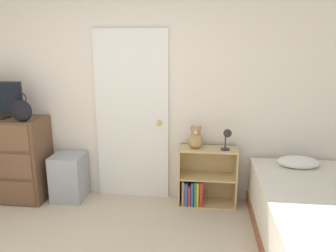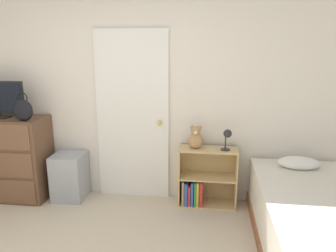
{
  "view_description": "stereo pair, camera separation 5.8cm",
  "coord_description": "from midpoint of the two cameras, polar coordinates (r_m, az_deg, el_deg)",
  "views": [
    {
      "loc": [
        1.01,
        -1.72,
        1.84
      ],
      "look_at": [
        0.62,
        1.78,
        0.96
      ],
      "focal_mm": 35.0,
      "sensor_mm": 36.0,
      "label": 1
    },
    {
      "loc": [
        1.06,
        -1.71,
        1.84
      ],
      "look_at": [
        0.62,
        1.78,
        0.96
      ],
      "focal_mm": 35.0,
      "sensor_mm": 36.0,
      "label": 2
    }
  ],
  "objects": [
    {
      "name": "dresser",
      "position": [
        4.46,
        -27.1,
        -5.06
      ],
      "size": [
        1.06,
        0.47,
        1.0
      ],
      "color": "brown",
      "rests_on": "ground_plane"
    },
    {
      "name": "wall_back",
      "position": [
        3.96,
        -8.93,
        5.63
      ],
      "size": [
        10.0,
        0.06,
        2.55
      ],
      "color": "silver",
      "rests_on": "ground_plane"
    },
    {
      "name": "door_closed",
      "position": [
        3.91,
        -6.66,
        1.64
      ],
      "size": [
        0.87,
        0.09,
        2.02
      ],
      "color": "white",
      "rests_on": "ground_plane"
    },
    {
      "name": "bookshelf",
      "position": [
        3.91,
        5.55,
        -9.58
      ],
      "size": [
        0.67,
        0.29,
        0.69
      ],
      "color": "tan",
      "rests_on": "ground_plane"
    },
    {
      "name": "desk_lamp",
      "position": [
        3.68,
        9.81,
        -1.67
      ],
      "size": [
        0.12,
        0.11,
        0.24
      ],
      "color": "#262628",
      "rests_on": "bookshelf"
    },
    {
      "name": "storage_bin",
      "position": [
        4.2,
        -17.22,
        -8.47
      ],
      "size": [
        0.37,
        0.37,
        0.56
      ],
      "color": "#999EA8",
      "rests_on": "ground_plane"
    },
    {
      "name": "handbag",
      "position": [
        3.98,
        -24.53,
        2.5
      ],
      "size": [
        0.24,
        0.1,
        0.33
      ],
      "color": "black",
      "rests_on": "dresser"
    },
    {
      "name": "bed",
      "position": [
        3.35,
        23.76,
        -15.0
      ],
      "size": [
        0.98,
        1.89,
        0.67
      ],
      "color": "brown",
      "rests_on": "ground_plane"
    },
    {
      "name": "teddy_bear",
      "position": [
        3.73,
        4.39,
        -2.15
      ],
      "size": [
        0.17,
        0.17,
        0.27
      ],
      "color": "tan",
      "rests_on": "bookshelf"
    }
  ]
}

